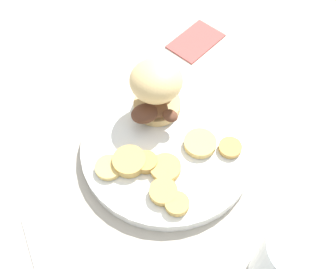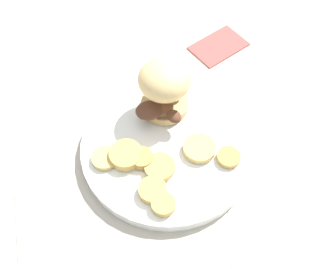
% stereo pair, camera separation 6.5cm
% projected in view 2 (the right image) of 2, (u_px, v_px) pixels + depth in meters
% --- Properties ---
extents(ground_plane, '(4.00, 4.00, 0.00)m').
position_uv_depth(ground_plane, '(168.00, 150.00, 0.69)').
color(ground_plane, '#B2A899').
extents(dinner_plate, '(0.30, 0.30, 0.02)m').
position_uv_depth(dinner_plate, '(168.00, 146.00, 0.68)').
color(dinner_plate, white).
rests_on(dinner_plate, ground_plane).
extents(sandwich, '(0.11, 0.11, 0.10)m').
position_uv_depth(sandwich, '(164.00, 88.00, 0.67)').
color(sandwich, tan).
rests_on(sandwich, dinner_plate).
extents(potato_round_0, '(0.04, 0.04, 0.01)m').
position_uv_depth(potato_round_0, '(105.00, 158.00, 0.65)').
color(potato_round_0, '#DBB766').
rests_on(potato_round_0, dinner_plate).
extents(potato_round_1, '(0.04, 0.04, 0.01)m').
position_uv_depth(potato_round_1, '(142.00, 158.00, 0.65)').
color(potato_round_1, tan).
rests_on(potato_round_1, dinner_plate).
extents(potato_round_2, '(0.06, 0.06, 0.01)m').
position_uv_depth(potato_round_2, '(199.00, 148.00, 0.66)').
color(potato_round_2, '#DBB766').
rests_on(potato_round_2, dinner_plate).
extents(potato_round_3, '(0.05, 0.05, 0.01)m').
position_uv_depth(potato_round_3, '(153.00, 190.00, 0.62)').
color(potato_round_3, tan).
rests_on(potato_round_3, dinner_plate).
extents(potato_round_4, '(0.04, 0.04, 0.01)m').
position_uv_depth(potato_round_4, '(229.00, 157.00, 0.65)').
color(potato_round_4, tan).
rests_on(potato_round_4, dinner_plate).
extents(potato_round_5, '(0.05, 0.05, 0.02)m').
position_uv_depth(potato_round_5, '(126.00, 154.00, 0.65)').
color(potato_round_5, tan).
rests_on(potato_round_5, dinner_plate).
extents(potato_round_6, '(0.04, 0.04, 0.01)m').
position_uv_depth(potato_round_6, '(163.00, 204.00, 0.60)').
color(potato_round_6, tan).
rests_on(potato_round_6, dinner_plate).
extents(potato_round_7, '(0.05, 0.05, 0.01)m').
position_uv_depth(potato_round_7, '(160.00, 167.00, 0.64)').
color(potato_round_7, tan).
rests_on(potato_round_7, dinner_plate).
extents(fork, '(0.16, 0.04, 0.00)m').
position_uv_depth(fork, '(22.00, 243.00, 0.60)').
color(fork, silver).
rests_on(fork, ground_plane).
extents(napkin, '(0.10, 0.13, 0.01)m').
position_uv_depth(napkin, '(219.00, 46.00, 0.83)').
color(napkin, '#B24C47').
rests_on(napkin, ground_plane).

